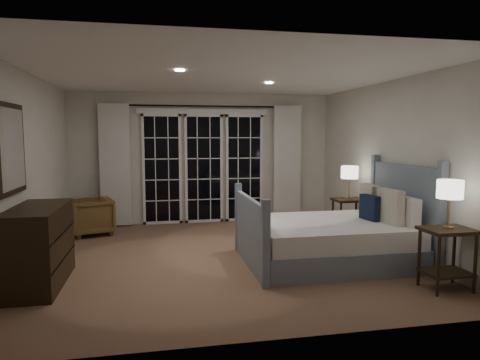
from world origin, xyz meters
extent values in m
plane|color=brown|center=(0.00, 0.00, 0.00)|extent=(5.00, 5.00, 0.00)
plane|color=white|center=(0.00, 0.00, 2.50)|extent=(5.00, 5.00, 0.00)
cube|color=silver|center=(-2.50, 0.00, 1.25)|extent=(0.02, 5.00, 2.50)
cube|color=silver|center=(2.50, 0.00, 1.25)|extent=(0.02, 5.00, 2.50)
cube|color=silver|center=(0.00, 2.50, 1.25)|extent=(5.00, 0.02, 2.50)
cube|color=silver|center=(0.00, -2.50, 1.25)|extent=(5.00, 0.02, 2.50)
cube|color=black|center=(-0.80, 2.47, 1.05)|extent=(0.66, 0.02, 2.02)
cube|color=black|center=(0.00, 2.47, 1.05)|extent=(0.66, 0.02, 2.02)
cube|color=black|center=(0.80, 2.47, 1.05)|extent=(0.66, 0.02, 2.02)
cube|color=white|center=(0.00, 2.46, 2.15)|extent=(2.50, 0.04, 0.10)
cylinder|color=black|center=(0.00, 2.40, 2.25)|extent=(3.50, 0.03, 0.03)
cube|color=white|center=(-1.65, 2.38, 1.15)|extent=(0.55, 0.10, 2.25)
cube|color=white|center=(1.65, 2.38, 1.15)|extent=(0.55, 0.10, 2.25)
cylinder|color=white|center=(0.80, 0.60, 2.49)|extent=(0.12, 0.12, 0.01)
cylinder|color=white|center=(-0.60, -0.40, 2.49)|extent=(0.12, 0.12, 0.01)
cube|color=gray|center=(1.35, -0.49, 0.15)|extent=(2.05, 1.60, 0.30)
cube|color=silver|center=(1.35, -0.49, 0.42)|extent=(1.99, 1.54, 0.25)
cube|color=gray|center=(2.43, -0.49, 0.65)|extent=(0.06, 1.60, 1.30)
cube|color=gray|center=(0.27, -0.49, 0.45)|extent=(0.06, 1.60, 0.90)
cube|color=silver|center=(2.23, -0.81, 0.73)|extent=(0.14, 0.60, 0.36)
cube|color=silver|center=(2.23, -0.17, 0.73)|extent=(0.14, 0.60, 0.36)
cube|color=beige|center=(2.07, -0.77, 0.77)|extent=(0.16, 0.46, 0.45)
cube|color=beige|center=(2.07, -0.21, 0.77)|extent=(0.16, 0.46, 0.45)
cube|color=#111B31|center=(1.93, -0.49, 0.72)|extent=(0.15, 0.35, 0.34)
cube|color=black|center=(2.21, -1.72, 0.67)|extent=(0.53, 0.42, 0.04)
cube|color=black|center=(2.21, -1.72, 0.19)|extent=(0.49, 0.38, 0.03)
cylinder|color=black|center=(1.99, -1.89, 0.33)|extent=(0.04, 0.04, 0.66)
cylinder|color=black|center=(2.43, -1.89, 0.33)|extent=(0.04, 0.04, 0.66)
cylinder|color=black|center=(1.99, -1.55, 0.33)|extent=(0.04, 0.04, 0.66)
cylinder|color=black|center=(2.43, -1.55, 0.33)|extent=(0.04, 0.04, 0.66)
cube|color=black|center=(2.22, 0.74, 0.63)|extent=(0.50, 0.40, 0.04)
cube|color=black|center=(2.22, 0.74, 0.18)|extent=(0.46, 0.36, 0.03)
cylinder|color=black|center=(2.01, 0.58, 0.31)|extent=(0.04, 0.04, 0.62)
cylinder|color=black|center=(2.43, 0.58, 0.31)|extent=(0.04, 0.04, 0.62)
cylinder|color=black|center=(2.01, 0.90, 0.31)|extent=(0.04, 0.04, 0.62)
cylinder|color=black|center=(2.43, 0.90, 0.31)|extent=(0.04, 0.04, 0.62)
cylinder|color=tan|center=(2.21, -1.72, 0.70)|extent=(0.12, 0.12, 0.02)
cylinder|color=tan|center=(2.21, -1.72, 0.86)|extent=(0.02, 0.02, 0.31)
cylinder|color=white|center=(2.21, -1.72, 1.12)|extent=(0.27, 0.27, 0.20)
cylinder|color=tan|center=(2.22, 0.74, 0.66)|extent=(0.12, 0.12, 0.02)
cylinder|color=tan|center=(2.22, 0.74, 0.83)|extent=(0.02, 0.02, 0.32)
cylinder|color=white|center=(2.22, 0.74, 1.09)|extent=(0.28, 0.28, 0.21)
imported|color=brown|center=(-2.02, 1.78, 0.31)|extent=(0.85, 0.84, 0.62)
cube|color=black|center=(-2.23, -0.72, 0.45)|extent=(0.53, 1.27, 0.90)
cube|color=black|center=(-1.96, -0.72, 0.30)|extent=(0.01, 1.25, 0.01)
cube|color=black|center=(-1.96, -0.72, 0.59)|extent=(0.01, 1.25, 0.01)
cube|color=black|center=(-2.47, -0.72, 1.55)|extent=(0.04, 0.85, 1.00)
cube|color=white|center=(-2.44, -0.72, 1.55)|extent=(0.01, 0.73, 0.88)
camera|label=1|loc=(-0.91, -5.78, 1.70)|focal=32.00mm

